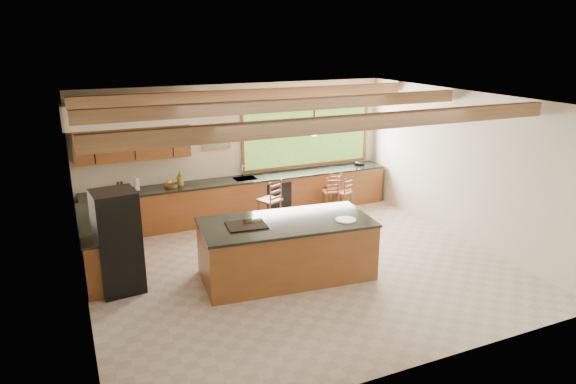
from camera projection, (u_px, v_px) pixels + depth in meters
name	position (u px, v px, depth m)	size (l,w,h in m)	color
ground	(300.00, 266.00, 9.30)	(7.20, 7.20, 0.00)	#C2B1A1
room_shell	(277.00, 141.00, 9.16)	(7.27, 6.54, 3.02)	beige
counter_run	(216.00, 207.00, 11.05)	(7.12, 3.10, 1.25)	brown
island	(286.00, 249.00, 8.80)	(3.03, 1.65, 1.03)	brown
refrigerator	(118.00, 242.00, 8.21)	(0.73, 0.71, 1.70)	black
bar_stool_a	(271.00, 201.00, 10.76)	(0.54, 0.54, 1.14)	brown
bar_stool_b	(331.00, 192.00, 11.78)	(0.39, 0.39, 0.94)	brown
bar_stool_c	(334.00, 188.00, 12.02)	(0.40, 0.40, 0.98)	brown
bar_stool_d	(344.00, 193.00, 11.72)	(0.43, 0.43, 0.94)	brown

